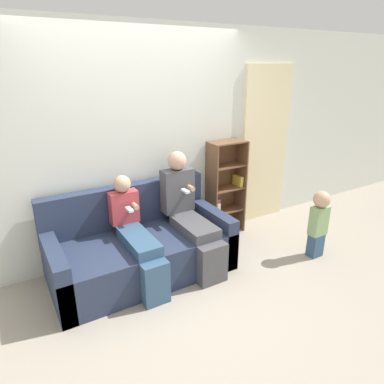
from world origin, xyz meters
TOP-DOWN VIEW (x-y plane):
  - ground_plane at (0.00, 0.00)m, footprint 14.00×14.00m
  - back_wall at (0.00, 1.05)m, footprint 10.00×0.06m
  - curtain_panel at (1.80, 1.00)m, footprint 0.78×0.04m
  - couch at (-0.27, 0.56)m, footprint 1.86×0.92m
  - adult_seated at (0.28, 0.47)m, footprint 0.36×0.89m
  - child_seated at (-0.36, 0.42)m, footprint 0.30×0.89m
  - toddler_standing at (1.61, -0.18)m, footprint 0.20×0.19m
  - bookshelf at (1.05, 0.91)m, footprint 0.47×0.26m

SIDE VIEW (x-z plane):
  - ground_plane at x=0.00m, z-range 0.00..0.00m
  - couch at x=-0.27m, z-range -0.17..0.73m
  - toddler_standing at x=1.61m, z-range 0.05..0.85m
  - child_seated at x=-0.36m, z-range 0.00..1.06m
  - bookshelf at x=1.05m, z-range -0.02..1.20m
  - adult_seated at x=0.28m, z-range 0.01..1.24m
  - curtain_panel at x=1.80m, z-range 0.00..2.13m
  - back_wall at x=0.00m, z-range 0.00..2.55m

